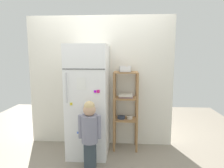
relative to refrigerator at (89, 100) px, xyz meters
The scene contains 6 objects.
ground_plane 0.88m from the refrigerator, ahead, with size 6.00×6.00×0.00m, color gray.
kitchen_wall_back 0.46m from the refrigerator, 68.86° to the left, with size 2.50×0.03×2.24m, color silver.
refrigerator is the anchor object (origin of this frame).
child_standing 0.57m from the refrigerator, 78.13° to the right, with size 0.31×0.23×0.97m.
pantry_shelf_unit 0.62m from the refrigerator, 16.76° to the left, with size 0.41×0.31×1.31m.
fruit_bin 0.78m from the refrigerator, 17.23° to the left, with size 0.19×0.20×0.09m.
Camera 1 is at (0.44, -3.03, 1.58)m, focal length 31.90 mm.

